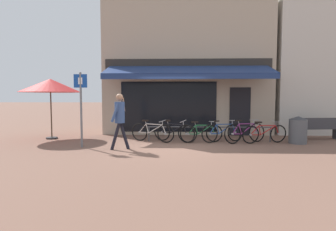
# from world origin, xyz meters

# --- Properties ---
(ground_plane) EXTENTS (160.00, 160.00, 0.00)m
(ground_plane) POSITION_xyz_m (0.00, 0.00, 0.00)
(ground_plane) COLOR brown
(shop_front) EXTENTS (7.60, 4.46, 6.15)m
(shop_front) POSITION_xyz_m (0.62, 4.29, 3.07)
(shop_front) COLOR tan
(shop_front) RESTS_ON ground_plane
(neighbour_building) EXTENTS (5.59, 4.00, 7.09)m
(neighbour_building) POSITION_xyz_m (7.42, 4.81, 3.54)
(neighbour_building) COLOR beige
(neighbour_building) RESTS_ON ground_plane
(bike_rack_rail) EXTENTS (4.66, 0.04, 0.57)m
(bike_rack_rail) POSITION_xyz_m (1.37, 1.14, 0.49)
(bike_rack_rail) COLOR #47494F
(bike_rack_rail) RESTS_ON ground_plane
(bicycle_silver) EXTENTS (1.68, 0.82, 0.83)m
(bicycle_silver) POSITION_xyz_m (-0.77, 0.98, 0.37)
(bicycle_silver) COLOR black
(bicycle_silver) RESTS_ON ground_plane
(bicycle_black) EXTENTS (1.58, 0.86, 0.83)m
(bicycle_black) POSITION_xyz_m (0.04, 1.03, 0.37)
(bicycle_black) COLOR black
(bicycle_black) RESTS_ON ground_plane
(bicycle_green) EXTENTS (1.62, 0.60, 0.80)m
(bicycle_green) POSITION_xyz_m (1.06, 0.94, 0.35)
(bicycle_green) COLOR black
(bicycle_green) RESTS_ON ground_plane
(bicycle_blue) EXTENTS (1.68, 0.83, 0.83)m
(bicycle_blue) POSITION_xyz_m (1.86, 1.05, 0.37)
(bicycle_blue) COLOR black
(bicycle_blue) RESTS_ON ground_plane
(bicycle_purple) EXTENTS (1.68, 0.86, 0.86)m
(bicycle_purple) POSITION_xyz_m (2.65, 0.91, 0.38)
(bicycle_purple) COLOR black
(bicycle_purple) RESTS_ON ground_plane
(bicycle_red) EXTENTS (1.75, 0.60, 0.81)m
(bicycle_red) POSITION_xyz_m (3.33, 0.83, 0.36)
(bicycle_red) COLOR black
(bicycle_red) RESTS_ON ground_plane
(pedestrian_adult) EXTENTS (0.60, 0.53, 1.80)m
(pedestrian_adult) POSITION_xyz_m (-1.66, -0.46, 1.12)
(pedestrian_adult) COLOR black
(pedestrian_adult) RESTS_ON ground_plane
(litter_bin) EXTENTS (0.63, 0.63, 0.99)m
(litter_bin) POSITION_xyz_m (4.53, 0.85, 0.50)
(litter_bin) COLOR #515459
(litter_bin) RESTS_ON ground_plane
(parking_sign) EXTENTS (0.44, 0.07, 2.49)m
(parking_sign) POSITION_xyz_m (-3.03, -0.13, 1.52)
(parking_sign) COLOR slate
(parking_sign) RESTS_ON ground_plane
(cafe_parasol) EXTENTS (2.36, 2.36, 2.40)m
(cafe_parasol) POSITION_xyz_m (-4.88, 1.59, 2.13)
(cafe_parasol) COLOR #4C3D2D
(cafe_parasol) RESTS_ON ground_plane
(park_bench) EXTENTS (1.64, 0.65, 0.87)m
(park_bench) POSITION_xyz_m (5.83, 1.76, 0.46)
(park_bench) COLOR #38383D
(park_bench) RESTS_ON ground_plane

